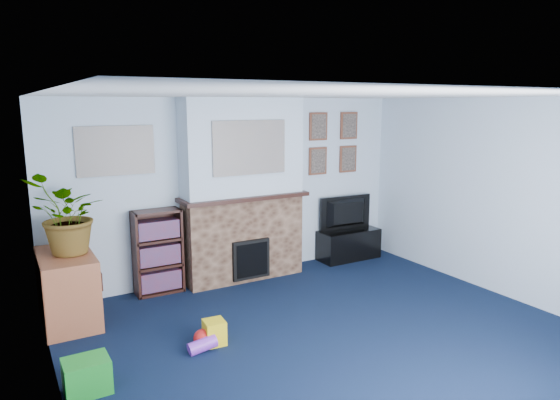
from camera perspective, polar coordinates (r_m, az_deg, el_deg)
floor at (r=5.24m, az=6.03°, el=-15.42°), size 5.00×4.50×0.01m
ceiling at (r=4.70m, az=6.62°, el=11.84°), size 5.00×4.50×0.01m
wall_back at (r=6.74m, az=-5.00°, el=1.33°), size 5.00×0.04×2.40m
wall_left at (r=3.96m, az=-24.65°, el=-6.53°), size 0.04×4.50×2.40m
wall_right at (r=6.59m, az=24.19°, el=0.18°), size 0.04×4.50×2.40m
chimney_breast at (r=6.56m, az=-4.25°, el=0.93°), size 1.72×0.50×2.40m
collage_main at (r=6.29m, az=-3.49°, el=5.99°), size 1.00×0.03×0.68m
collage_left at (r=6.17m, az=-18.27°, el=5.37°), size 0.90×0.03×0.58m
portrait_tl at (r=7.27m, az=4.39°, el=8.38°), size 0.30×0.03×0.40m
portrait_tr at (r=7.60m, az=7.87°, el=8.42°), size 0.30×0.03×0.40m
portrait_bl at (r=7.31m, az=4.34°, el=4.47°), size 0.30×0.03×0.40m
portrait_br at (r=7.63m, az=7.77°, el=4.67°), size 0.30×0.03×0.40m
tv_stand at (r=7.66m, az=7.84°, el=-5.04°), size 0.95×0.40×0.45m
television at (r=7.56m, az=7.84°, el=-1.53°), size 0.88×0.16×0.51m
bookshelf at (r=6.38m, az=-13.79°, el=-5.96°), size 0.58×0.28×1.05m
sideboard at (r=5.89m, az=-23.09°, el=-9.51°), size 0.54×0.97×0.76m
potted_plant at (r=5.63m, az=-23.15°, el=-1.62°), size 0.98×1.01×0.85m
mantel_clock at (r=6.50m, az=-4.35°, el=1.16°), size 0.11×0.07×0.15m
mantel_candle at (r=6.65m, az=-1.68°, el=1.49°), size 0.05×0.05×0.17m
mantel_teddy at (r=6.31m, az=-8.31°, el=0.73°), size 0.13×0.13×0.13m
mantel_can at (r=6.86m, az=1.53°, el=1.63°), size 0.06×0.06×0.12m
green_crate at (r=4.58m, az=-21.20°, el=-18.26°), size 0.36×0.29×0.29m
toy_ball at (r=5.07m, az=-8.84°, el=-15.32°), size 0.18×0.18×0.18m
toy_block at (r=5.10m, az=-7.51°, el=-14.86°), size 0.21×0.21×0.24m
toy_tube at (r=4.98m, az=-8.85°, el=-16.07°), size 0.29×0.13×0.16m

